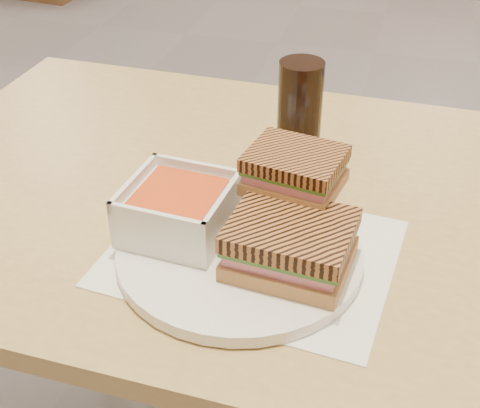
% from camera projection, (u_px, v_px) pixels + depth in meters
% --- Properties ---
extents(main_table, '(1.22, 0.74, 0.75)m').
position_uv_depth(main_table, '(303.00, 267.00, 0.95)').
color(main_table, tan).
rests_on(main_table, ground).
extents(tray_liner, '(0.36, 0.29, 0.00)m').
position_uv_depth(tray_liner, '(252.00, 253.00, 0.80)').
color(tray_liner, white).
rests_on(tray_liner, main_table).
extents(plate, '(0.29, 0.29, 0.02)m').
position_uv_depth(plate, '(240.00, 253.00, 0.78)').
color(plate, white).
rests_on(plate, tray_liner).
extents(soup_bowl, '(0.13, 0.13, 0.06)m').
position_uv_depth(soup_bowl, '(179.00, 211.00, 0.79)').
color(soup_bowl, white).
rests_on(soup_bowl, plate).
extents(panini_lower, '(0.14, 0.12, 0.06)m').
position_uv_depth(panini_lower, '(290.00, 245.00, 0.73)').
color(panini_lower, '#B2854E').
rests_on(panini_lower, plate).
extents(panini_upper, '(0.12, 0.11, 0.05)m').
position_uv_depth(panini_upper, '(295.00, 170.00, 0.78)').
color(panini_upper, '#B2854E').
rests_on(panini_upper, panini_lower).
extents(cola_glass, '(0.07, 0.07, 0.14)m').
position_uv_depth(cola_glass, '(300.00, 107.00, 0.96)').
color(cola_glass, black).
rests_on(cola_glass, main_table).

